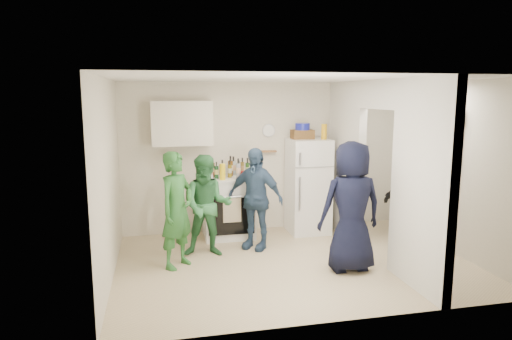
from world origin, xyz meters
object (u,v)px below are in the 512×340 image
Objects in this scene: fridge at (308,186)px; person_green_center at (207,206)px; blue_bowl at (302,127)px; stove at (228,207)px; person_green_left at (177,210)px; person_navy at (351,207)px; person_denim at (255,199)px; yellow_cup_stack_top at (324,132)px; person_nook at (412,190)px; wicker_basket at (302,134)px.

fridge is 1.07× the size of person_green_center.
blue_bowl is (-0.10, 0.05, 0.99)m from fridge.
stove is 0.63× the size of person_green_left.
person_green_center is 0.85× the size of person_navy.
blue_bowl is 0.16× the size of person_denim.
yellow_cup_stack_top reaches higher than person_denim.
yellow_cup_stack_top is 0.17× the size of person_green_center.
blue_bowl is (1.25, 0.02, 1.28)m from stove.
person_green_left is at bearing -100.44° from person_nook.
yellow_cup_stack_top is (1.57, -0.13, 1.20)m from stove.
blue_bowl is 1.54m from person_denim.
yellow_cup_stack_top is at bearing -25.11° from wicker_basket.
person_green_left is 2.29m from person_navy.
wicker_basket is at bearing 0.00° from blue_bowl.
blue_bowl is 0.14× the size of person_navy.
fridge is 6.56× the size of blue_bowl.
person_navy is (0.09, -1.80, -0.79)m from wicker_basket.
person_green_center is 3.18m from person_nook.
person_navy is (1.04, -1.12, 0.09)m from person_denim.
fridge is 1.64m from person_nook.
person_green_left is (-2.22, -1.14, -0.00)m from fridge.
fridge is 0.95× the size of person_nook.
stove is at bearing 71.75° from person_green_center.
yellow_cup_stack_top reaches higher than person_nook.
person_denim is 1.53m from person_navy.
person_navy is (2.21, -0.61, 0.08)m from person_green_left.
person_denim is (0.73, 0.17, 0.03)m from person_green_center.
person_nook is (1.50, -0.90, -0.95)m from blue_bowl.
person_green_left is (-2.12, -1.19, -1.00)m from blue_bowl.
person_green_center is at bearing -153.30° from wicker_basket.
fridge is 1.03× the size of person_denim.
person_denim is at bearing -157.53° from yellow_cup_stack_top.
person_navy is (-0.23, -1.65, -0.84)m from yellow_cup_stack_top.
person_green_center reaches higher than stove.
person_green_center is (-1.67, -0.84, -1.05)m from blue_bowl.
fridge is at bearing 155.56° from yellow_cup_stack_top.
person_navy is (1.34, -1.78, 0.36)m from stove.
wicker_basket is 0.22× the size of person_green_left.
stove is 0.63× the size of fridge.
fridge is 0.92× the size of person_navy.
stove is at bearing 178.73° from fridge.
fridge is 4.50× the size of wicker_basket.
fridge is 1.01× the size of person_green_left.
stove is 0.77m from person_denim.
person_green_center is (0.44, 0.35, -0.05)m from person_green_left.
yellow_cup_stack_top is (0.32, -0.15, -0.08)m from blue_bowl.
wicker_basket is at bearing 154.89° from yellow_cup_stack_top.
fridge reaches higher than stove.
person_denim is (1.17, 0.52, -0.02)m from person_green_left.
wicker_basket reaches higher than fridge.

